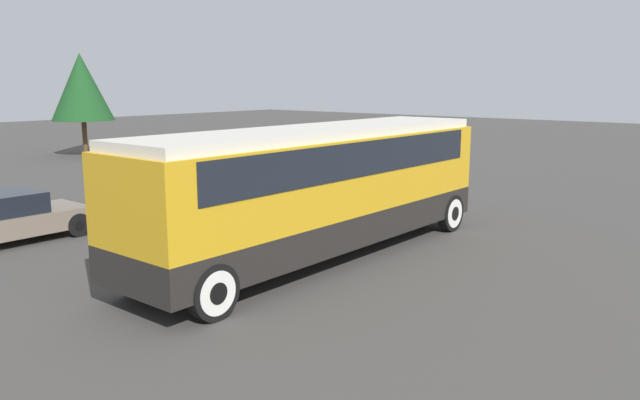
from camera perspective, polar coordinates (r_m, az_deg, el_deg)
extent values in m
plane|color=#423F3D|center=(15.46, 0.00, -5.27)|extent=(120.00, 120.00, 0.00)
cube|color=black|center=(15.25, 0.00, -2.25)|extent=(10.83, 2.49, 0.76)
cube|color=gold|center=(15.01, 0.00, 2.47)|extent=(10.83, 2.49, 1.77)
cube|color=black|center=(14.96, 0.00, 4.13)|extent=(9.53, 2.53, 0.80)
cube|color=silver|center=(14.90, 0.00, 6.26)|extent=(10.62, 2.29, 0.22)
cube|color=gold|center=(19.36, 10.01, 3.41)|extent=(0.36, 2.39, 2.03)
cylinder|color=black|center=(18.43, 11.85, -1.16)|extent=(1.07, 0.28, 1.07)
cylinder|color=silver|center=(18.43, 11.85, -1.16)|extent=(0.83, 0.30, 0.83)
cylinder|color=black|center=(18.43, 11.85, -1.16)|extent=(0.41, 0.32, 0.41)
cylinder|color=black|center=(19.56, 5.98, -0.31)|extent=(1.07, 0.28, 1.07)
cylinder|color=silver|center=(19.56, 5.98, -0.31)|extent=(0.83, 0.30, 0.83)
cylinder|color=black|center=(19.56, 5.98, -0.31)|extent=(0.41, 0.32, 0.41)
cylinder|color=black|center=(11.53, -9.76, -8.28)|extent=(1.07, 0.28, 1.07)
cylinder|color=silver|center=(11.53, -9.76, -8.28)|extent=(0.83, 0.30, 0.83)
cylinder|color=black|center=(11.53, -9.76, -8.28)|extent=(0.41, 0.32, 0.41)
cylinder|color=black|center=(13.27, -16.20, -6.02)|extent=(1.07, 0.28, 1.07)
cylinder|color=silver|center=(13.27, -16.20, -6.02)|extent=(0.83, 0.30, 0.83)
cylinder|color=black|center=(13.27, -16.20, -6.02)|extent=(0.41, 0.32, 0.41)
cube|color=maroon|center=(22.40, -1.24, 1.19)|extent=(4.72, 1.82, 0.64)
cube|color=black|center=(22.16, -1.57, 2.69)|extent=(2.45, 1.63, 0.58)
cylinder|color=black|center=(23.43, 3.38, 0.99)|extent=(0.61, 0.22, 0.61)
cylinder|color=black|center=(23.43, 3.38, 0.99)|extent=(0.23, 0.26, 0.23)
cylinder|color=black|center=(24.42, 0.28, 1.41)|extent=(0.61, 0.22, 0.61)
cylinder|color=black|center=(24.42, 0.28, 1.41)|extent=(0.23, 0.26, 0.23)
cylinder|color=black|center=(20.48, -3.05, -0.42)|extent=(0.61, 0.22, 0.61)
cylinder|color=black|center=(20.48, -3.05, -0.42)|extent=(0.23, 0.26, 0.23)
cylinder|color=black|center=(21.61, -6.24, 0.12)|extent=(0.61, 0.22, 0.61)
cylinder|color=black|center=(21.61, -6.24, 0.12)|extent=(0.23, 0.26, 0.23)
cube|color=#7A6B5B|center=(18.68, -26.93, -1.97)|extent=(4.23, 1.78, 0.56)
cylinder|color=black|center=(18.72, -21.27, -2.12)|extent=(0.66, 0.22, 0.66)
cylinder|color=black|center=(18.72, -21.27, -2.12)|extent=(0.25, 0.26, 0.25)
cylinder|color=black|center=(20.11, -23.51, -1.43)|extent=(0.66, 0.22, 0.66)
cylinder|color=black|center=(20.11, -23.51, -1.43)|extent=(0.25, 0.26, 0.25)
cylinder|color=brown|center=(39.22, -20.69, 5.32)|extent=(0.28, 0.28, 2.06)
cone|color=#19471E|center=(39.08, -20.98, 9.63)|extent=(3.52, 3.52, 3.85)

